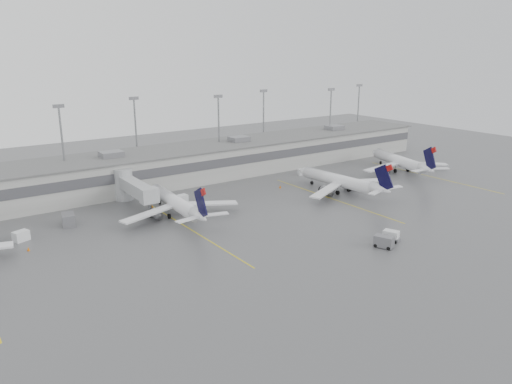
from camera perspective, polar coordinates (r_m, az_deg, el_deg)
ground at (r=84.38m, az=11.29°, el=-6.62°), size 260.00×260.00×0.00m
terminal at (r=128.00m, az=-7.59°, el=3.32°), size 152.00×17.00×9.45m
light_masts at (r=131.62m, az=-8.89°, el=7.10°), size 142.40×8.00×20.60m
jet_bridge_right at (r=109.10m, az=-14.12°, el=0.57°), size 4.00×17.20×7.00m
stand_markings at (r=101.21m, az=1.49°, el=-2.43°), size 105.25×40.00×0.01m
jet_mid_left at (r=99.70m, az=-9.05°, el=-1.25°), size 24.46×27.47×8.88m
jet_mid_right at (r=116.31m, az=9.82°, el=1.25°), size 25.01×28.11×9.09m
jet_far_right at (r=140.15m, az=16.26°, el=3.38°), size 24.51×27.89×9.27m
baggage_tug at (r=89.69m, az=15.16°, el=-4.99°), size 2.78×3.41×1.90m
baggage_cart at (r=86.55m, az=14.40°, el=-5.49°), size 2.82×3.57×2.01m
gse_uld_a at (r=95.74m, az=-25.27°, el=-4.57°), size 2.95×2.48×1.78m
gse_uld_b at (r=108.68m, az=-8.52°, el=-0.80°), size 2.69×1.93×1.80m
gse_uld_c at (r=132.22m, az=5.35°, el=2.30°), size 2.61×2.13×1.59m
gse_loader at (r=100.40m, az=-20.65°, el=-2.98°), size 2.89×3.96×2.25m
cone_a at (r=90.82m, az=-24.58°, el=-5.92°), size 0.45×0.45×0.72m
cone_b at (r=106.45m, az=-11.82°, el=-1.61°), size 0.50×0.50×0.80m
cone_c at (r=119.26m, az=2.78°, el=0.63°), size 0.50×0.50×0.79m
cone_d at (r=141.51m, az=14.20°, el=2.59°), size 0.40×0.40×0.64m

